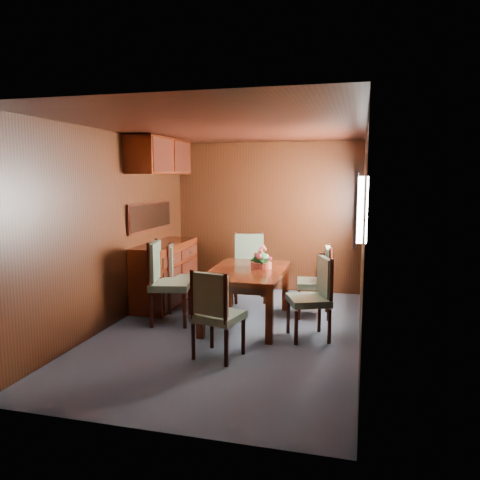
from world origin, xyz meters
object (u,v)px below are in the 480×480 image
(sideboard, at_px, (166,273))
(chair_head, at_px, (215,310))
(chair_right_near, at_px, (315,293))
(chair_left_near, at_px, (164,277))
(dining_table, at_px, (247,277))
(flower_centerpiece, at_px, (261,258))

(sideboard, bearing_deg, chair_head, -54.02)
(chair_right_near, bearing_deg, sideboard, 46.00)
(chair_right_near, bearing_deg, chair_left_near, 65.63)
(chair_head, bearing_deg, chair_left_near, 148.00)
(dining_table, height_order, chair_left_near, chair_left_near)
(dining_table, distance_m, flower_centerpiece, 0.31)
(sideboard, bearing_deg, chair_right_near, -22.70)
(chair_left_near, height_order, chair_head, chair_left_near)
(chair_head, bearing_deg, dining_table, 101.88)
(dining_table, bearing_deg, flower_centerpiece, 38.48)
(dining_table, relative_size, flower_centerpiece, 5.22)
(chair_left_near, xyz_separation_m, chair_head, (0.98, -0.99, -0.07))
(chair_left_near, bearing_deg, chair_head, 32.61)
(chair_head, bearing_deg, sideboard, 139.33)
(dining_table, height_order, chair_right_near, chair_right_near)
(chair_head, xyz_separation_m, flower_centerpiece, (0.19, 1.37, 0.31))
(chair_head, height_order, flower_centerpiece, flower_centerpiece)
(chair_right_near, height_order, chair_head, chair_right_near)
(dining_table, distance_m, chair_head, 1.24)
(flower_centerpiece, bearing_deg, chair_head, -97.71)
(sideboard, height_order, dining_table, sideboard)
(dining_table, bearing_deg, chair_left_near, -167.89)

